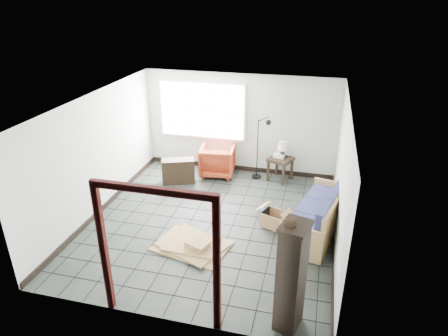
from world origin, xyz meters
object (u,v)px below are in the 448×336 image
(futon_sofa, at_px, (321,216))
(tall_shelf, at_px, (291,277))
(armchair, at_px, (217,159))
(side_table, at_px, (280,162))

(futon_sofa, height_order, tall_shelf, tall_shelf)
(futon_sofa, bearing_deg, armchair, 156.97)
(armchair, relative_size, side_table, 1.21)
(futon_sofa, distance_m, side_table, 2.42)
(side_table, bearing_deg, futon_sofa, -63.49)
(armchair, distance_m, tall_shelf, 5.29)
(armchair, xyz_separation_m, tall_shelf, (2.33, -4.73, 0.44))
(tall_shelf, bearing_deg, futon_sofa, 97.07)
(futon_sofa, distance_m, tall_shelf, 2.72)
(side_table, height_order, tall_shelf, tall_shelf)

